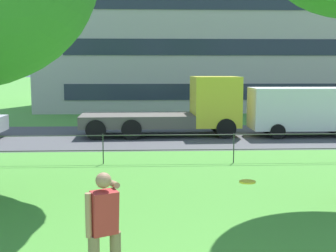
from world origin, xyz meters
name	(u,v)px	position (x,y,z in m)	size (l,w,h in m)	color
street_strip	(163,136)	(0.00, 17.01, 0.00)	(80.00, 7.42, 0.01)	#4C4C51
park_fence	(169,143)	(0.00, 11.15, 0.67)	(39.12, 0.04, 1.00)	#333833
person_thrower	(104,228)	(-1.32, 2.66, 0.94)	(0.47, 0.87, 1.73)	#846B4C
frisbee	(247,182)	(0.92, 3.67, 1.31)	(0.36, 0.36, 0.03)	yellow
flatbed_truck_right	(184,110)	(0.99, 17.27, 1.22)	(7.37, 2.61, 2.75)	yellow
panel_van_left	(305,109)	(6.61, 16.87, 1.27)	(5.03, 2.17, 2.24)	white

